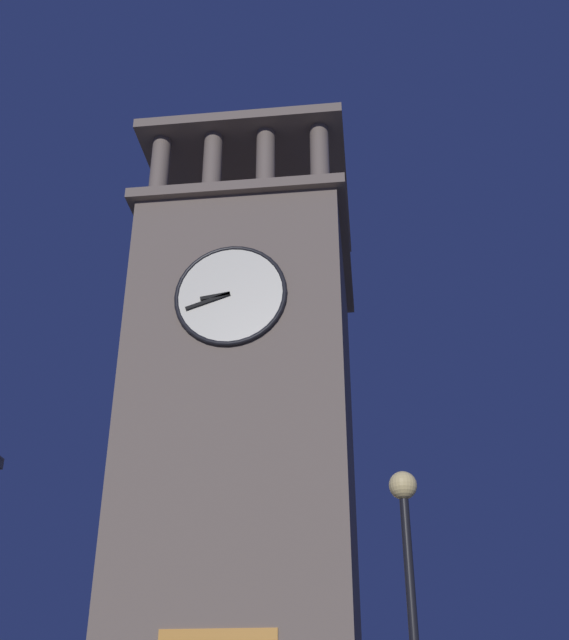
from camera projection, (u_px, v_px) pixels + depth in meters
name	position (u px, v px, depth m)	size (l,w,h in m)	color
clocktower	(248.00, 468.00, 27.25)	(7.80, 9.43, 24.18)	#75665B
street_lamp	(409.00, 574.00, 11.51)	(0.44, 0.44, 5.14)	black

